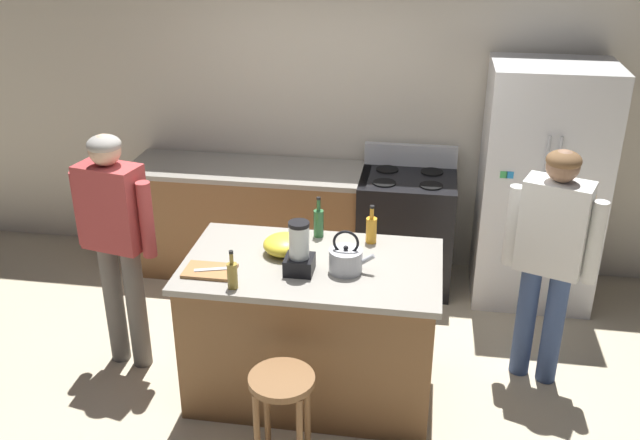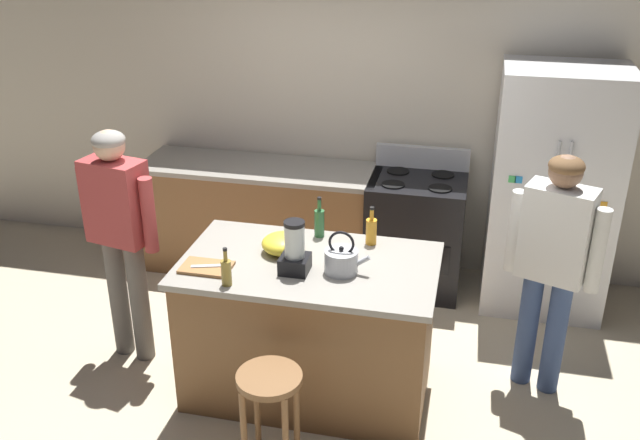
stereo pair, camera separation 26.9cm
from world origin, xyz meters
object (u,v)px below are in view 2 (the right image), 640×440
bottle_soda (371,230)px  bottle_vinegar (226,272)px  cutting_board (206,267)px  bar_stool (270,396)px  tea_kettle (341,260)px  stove_range (415,233)px  person_by_sink_right (553,254)px  bottle_olive_oil (319,222)px  refrigerator (552,192)px  mixing_bowl (283,243)px  kitchen_island (309,327)px  person_by_island_left (119,225)px  chef_knife (209,266)px  blender_appliance (295,251)px

bottle_soda → bottle_vinegar: (-0.72, -0.71, -0.01)m
cutting_board → bar_stool: bearing=-44.6°
tea_kettle → stove_range: bearing=79.4°
person_by_sink_right → bottle_olive_oil: size_ratio=5.85×
bottle_soda → tea_kettle: 0.43m
refrigerator → bottle_vinegar: (-1.92, -1.87, 0.08)m
bottle_vinegar → mixing_bowl: size_ratio=0.87×
refrigerator → bottle_olive_oil: size_ratio=6.83×
stove_range → tea_kettle: 1.71m
bottle_olive_oil → bottle_soda: bottle_olive_oil is taller
kitchen_island → cutting_board: (-0.58, -0.22, 0.48)m
stove_range → bottle_olive_oil: bearing=-114.9°
person_by_island_left → chef_knife: person_by_island_left is taller
person_by_sink_right → mixing_bowl: 1.66m
tea_kettle → cutting_board: 0.81m
person_by_island_left → person_by_sink_right: size_ratio=1.03×
kitchen_island → blender_appliance: (-0.05, -0.13, 0.61)m
person_by_island_left → tea_kettle: (1.52, -0.18, 0.01)m
refrigerator → mixing_bowl: bearing=-140.6°
stove_range → tea_kettle: tea_kettle is taller
bar_stool → cutting_board: size_ratio=2.15×
person_by_island_left → cutting_board: size_ratio=5.52×
bar_stool → bottle_vinegar: bearing=133.1°
bottle_soda → person_by_island_left: bearing=-171.8°
bottle_soda → tea_kettle: tea_kettle is taller
person_by_island_left → mixing_bowl: person_by_island_left is taller
bottle_vinegar → tea_kettle: (0.61, 0.30, -0.01)m
bottle_olive_oil → cutting_board: size_ratio=0.92×
stove_range → person_by_island_left: 2.37m
bottle_vinegar → person_by_sink_right: bearing=22.0°
bottle_olive_oil → cutting_board: bearing=-133.4°
person_by_island_left → bottle_olive_oil: (1.28, 0.27, 0.04)m
stove_range → refrigerator: bearing=-1.4°
person_by_sink_right → tea_kettle: person_by_sink_right is taller
kitchen_island → person_by_sink_right: size_ratio=0.97×
bottle_soda → blender_appliance: bearing=-129.4°
cutting_board → chef_knife: bearing=0.0°
blender_appliance → person_by_island_left: bearing=169.6°
person_by_island_left → bottle_vinegar: (0.91, -0.47, 0.02)m
bar_stool → mixing_bowl: size_ratio=2.38×
refrigerator → chef_knife: (-2.08, -1.72, 0.02)m
mixing_bowl → cutting_board: mixing_bowl is taller
kitchen_island → cutting_board: 0.78m
bottle_olive_oil → refrigerator: bearing=36.2°
kitchen_island → bottle_olive_oil: (-0.02, 0.37, 0.57)m
person_by_island_left → mixing_bowl: bearing=-0.3°
blender_appliance → bottle_olive_oil: (0.03, 0.50, -0.04)m
bar_stool → refrigerator: bearing=55.3°
blender_appliance → chef_knife: (-0.50, -0.09, -0.11)m
cutting_board → tea_kettle: bearing=10.3°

